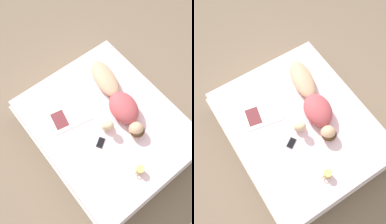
{
  "view_description": "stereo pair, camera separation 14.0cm",
  "coord_description": "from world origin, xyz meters",
  "views": [
    {
      "loc": [
        0.92,
        0.96,
        3.42
      ],
      "look_at": [
        0.04,
        -0.15,
        0.54
      ],
      "focal_mm": 42.0,
      "sensor_mm": 36.0,
      "label": 1
    },
    {
      "loc": [
        0.81,
        1.04,
        3.42
      ],
      "look_at": [
        0.04,
        -0.15,
        0.54
      ],
      "focal_mm": 42.0,
      "sensor_mm": 36.0,
      "label": 2
    }
  ],
  "objects": [
    {
      "name": "ground_plane",
      "position": [
        0.0,
        0.0,
        0.0
      ],
      "size": [
        12.0,
        12.0,
        0.0
      ],
      "primitive_type": "plane",
      "color": "#7A6651"
    },
    {
      "name": "bed",
      "position": [
        0.0,
        0.0,
        0.24
      ],
      "size": [
        1.68,
        2.03,
        0.49
      ],
      "color": "beige",
      "rests_on": "ground_plane"
    },
    {
      "name": "person",
      "position": [
        -0.27,
        -0.11,
        0.59
      ],
      "size": [
        0.5,
        1.22,
        0.22
      ],
      "rotation": [
        0.0,
        0.0,
        -0.21
      ],
      "color": "tan",
      "rests_on": "bed"
    },
    {
      "name": "open_magazine",
      "position": [
        0.33,
        -0.34,
        0.49
      ],
      "size": [
        0.55,
        0.43,
        0.01
      ],
      "rotation": [
        0.0,
        0.0,
        -0.2
      ],
      "color": "silver",
      "rests_on": "bed"
    },
    {
      "name": "coffee_mug",
      "position": [
        0.11,
        0.71,
        0.54
      ],
      "size": [
        0.12,
        0.09,
        0.1
      ],
      "color": "tan",
      "rests_on": "bed"
    },
    {
      "name": "cell_phone",
      "position": [
        0.24,
        0.18,
        0.5
      ],
      "size": [
        0.15,
        0.13,
        0.01
      ],
      "rotation": [
        0.0,
        0.0,
        -1.02
      ],
      "color": "black",
      "rests_on": "bed"
    },
    {
      "name": "plush_toy",
      "position": [
        0.06,
        0.09,
        0.58
      ],
      "size": [
        0.13,
        0.16,
        0.2
      ],
      "color": "#D1B289",
      "rests_on": "bed"
    }
  ]
}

